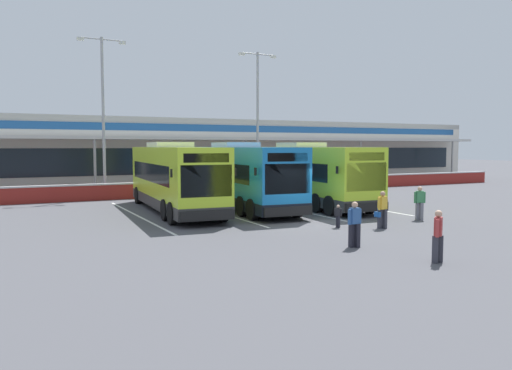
{
  "coord_description": "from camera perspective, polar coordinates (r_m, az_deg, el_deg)",
  "views": [
    {
      "loc": [
        -12.44,
        -19.61,
        3.55
      ],
      "look_at": [
        -0.99,
        3.0,
        1.6
      ],
      "focal_mm": 35.36,
      "sensor_mm": 36.0,
      "label": 1
    }
  ],
  "objects": [
    {
      "name": "pedestrian_approaching_bus",
      "position": [
        16.35,
        19.89,
        -5.29
      ],
      "size": [
        0.48,
        0.4,
        1.62
      ],
      "color": "#33333D",
      "rests_on": "ground"
    },
    {
      "name": "terminal_building",
      "position": [
        48.16,
        -11.92,
        3.67
      ],
      "size": [
        70.0,
        13.0,
        6.0
      ],
      "color": "beige",
      "rests_on": "ground"
    },
    {
      "name": "pedestrian_child",
      "position": [
        22.32,
        9.27,
        -3.4
      ],
      "size": [
        0.28,
        0.27,
        1.0
      ],
      "color": "black",
      "rests_on": "ground"
    },
    {
      "name": "ground_plane",
      "position": [
        23.49,
        5.48,
        -4.31
      ],
      "size": [
        200.0,
        200.0,
        0.0
      ],
      "primitive_type": "plane",
      "color": "#4C4C51"
    },
    {
      "name": "coach_bus_centre",
      "position": [
        30.52,
        5.9,
        1.06
      ],
      "size": [
        3.65,
        12.3,
        3.78
      ],
      "color": "#B7DB2D",
      "rests_on": "ground"
    },
    {
      "name": "lamp_post_west",
      "position": [
        36.71,
        -16.91,
        8.49
      ],
      "size": [
        3.24,
        0.28,
        11.0
      ],
      "color": "#9E9EA3",
      "rests_on": "ground"
    },
    {
      "name": "bay_stripe_far_west",
      "position": [
        26.57,
        -13.28,
        -3.39
      ],
      "size": [
        0.14,
        13.0,
        0.01
      ],
      "primitive_type": "cube",
      "color": "silver",
      "rests_on": "ground"
    },
    {
      "name": "lamp_post_centre",
      "position": [
        40.71,
        0.18,
        8.26
      ],
      "size": [
        3.24,
        0.28,
        11.0
      ],
      "color": "#9E9EA3",
      "rests_on": "ground"
    },
    {
      "name": "bay_stripe_west",
      "position": [
        27.85,
        -4.84,
        -2.93
      ],
      "size": [
        0.14,
        13.0,
        0.01
      ],
      "primitive_type": "cube",
      "color": "silver",
      "rests_on": "ground"
    },
    {
      "name": "coach_bus_leftmost",
      "position": [
        27.72,
        -9.24,
        0.69
      ],
      "size": [
        3.65,
        12.3,
        3.78
      ],
      "color": "#B7DB2D",
      "rests_on": "ground"
    },
    {
      "name": "pedestrian_with_handbag",
      "position": [
        22.43,
        14.08,
        -2.63
      ],
      "size": [
        0.64,
        0.32,
        1.62
      ],
      "color": "#33333D",
      "rests_on": "ground"
    },
    {
      "name": "bay_stripe_mid_west",
      "position": [
        29.66,
        2.7,
        -2.47
      ],
      "size": [
        0.14,
        13.0,
        0.01
      ],
      "primitive_type": "cube",
      "color": "silver",
      "rests_on": "ground"
    },
    {
      "name": "bay_stripe_centre",
      "position": [
        31.93,
        9.28,
        -2.03
      ],
      "size": [
        0.14,
        13.0,
        0.01
      ],
      "primitive_type": "cube",
      "color": "silver",
      "rests_on": "ground"
    },
    {
      "name": "pedestrian_near_bin",
      "position": [
        25.54,
        18.02,
        -1.83
      ],
      "size": [
        0.52,
        0.4,
        1.62
      ],
      "color": "slate",
      "rests_on": "ground"
    },
    {
      "name": "coach_bus_left_centre",
      "position": [
        28.83,
        -1.69,
        0.89
      ],
      "size": [
        3.65,
        12.3,
        3.78
      ],
      "color": "#1972B7",
      "rests_on": "ground"
    },
    {
      "name": "red_barrier_wall",
      "position": [
        36.43,
        -6.8,
        -0.35
      ],
      "size": [
        60.0,
        0.4,
        1.1
      ],
      "color": "maroon",
      "rests_on": "ground"
    },
    {
      "name": "pedestrian_in_dark_coat",
      "position": [
        18.04,
        11.09,
        -4.22
      ],
      "size": [
        0.53,
        0.3,
        1.62
      ],
      "color": "black",
      "rests_on": "ground"
    }
  ]
}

